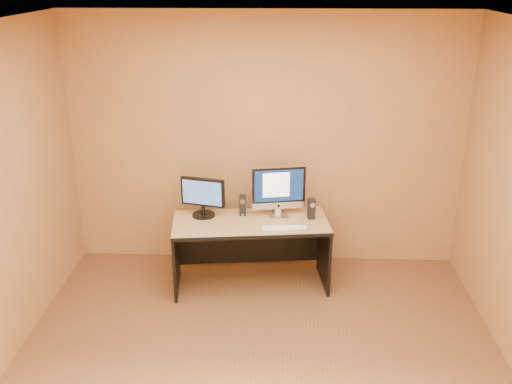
# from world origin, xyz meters

# --- Properties ---
(floor) EXTENTS (4.00, 4.00, 0.00)m
(floor) POSITION_xyz_m (0.00, 0.00, 0.00)
(floor) COLOR brown
(floor) RESTS_ON ground
(walls) EXTENTS (4.00, 4.00, 2.60)m
(walls) POSITION_xyz_m (0.00, 0.00, 1.30)
(walls) COLOR #A27441
(walls) RESTS_ON ground
(ceiling) EXTENTS (4.00, 4.00, 0.00)m
(ceiling) POSITION_xyz_m (0.00, 0.00, 2.60)
(ceiling) COLOR white
(ceiling) RESTS_ON walls
(desk) EXTENTS (1.55, 0.82, 0.69)m
(desk) POSITION_xyz_m (-0.13, 1.41, 0.34)
(desk) COLOR tan
(desk) RESTS_ON ground
(imac) EXTENTS (0.55, 0.29, 0.51)m
(imac) POSITION_xyz_m (0.14, 1.56, 0.94)
(imac) COLOR silver
(imac) RESTS_ON desk
(second_monitor) EXTENTS (0.49, 0.32, 0.39)m
(second_monitor) POSITION_xyz_m (-0.59, 1.53, 0.88)
(second_monitor) COLOR black
(second_monitor) RESTS_ON desk
(speaker_left) EXTENTS (0.07, 0.07, 0.20)m
(speaker_left) POSITION_xyz_m (-0.21, 1.57, 0.79)
(speaker_left) COLOR black
(speaker_left) RESTS_ON desk
(speaker_right) EXTENTS (0.08, 0.08, 0.20)m
(speaker_right) POSITION_xyz_m (0.46, 1.51, 0.79)
(speaker_right) COLOR black
(speaker_right) RESTS_ON desk
(keyboard) EXTENTS (0.41, 0.15, 0.02)m
(keyboard) POSITION_xyz_m (0.18, 1.26, 0.69)
(keyboard) COLOR silver
(keyboard) RESTS_ON desk
(mouse) EXTENTS (0.06, 0.10, 0.03)m
(mouse) POSITION_xyz_m (0.39, 1.27, 0.70)
(mouse) COLOR silver
(mouse) RESTS_ON desk
(cable_a) EXTENTS (0.07, 0.20, 0.01)m
(cable_a) POSITION_xyz_m (0.18, 1.70, 0.69)
(cable_a) COLOR black
(cable_a) RESTS_ON desk
(cable_b) EXTENTS (0.05, 0.16, 0.01)m
(cable_b) POSITION_xyz_m (0.10, 1.70, 0.69)
(cable_b) COLOR black
(cable_b) RESTS_ON desk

